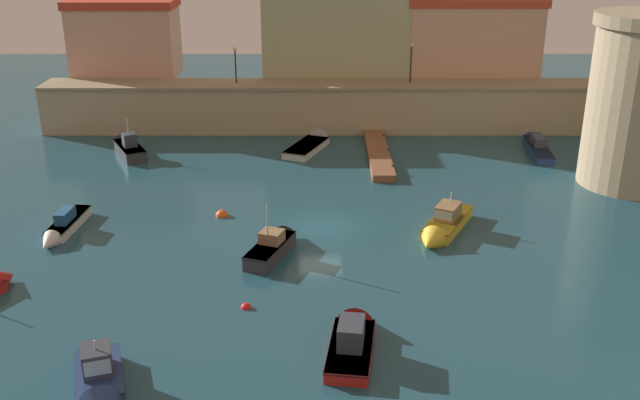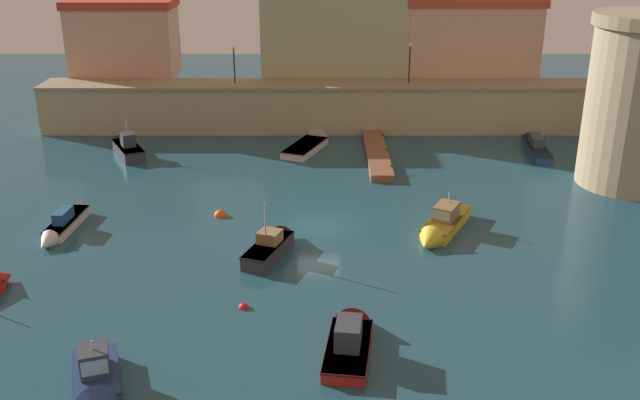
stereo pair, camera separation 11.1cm
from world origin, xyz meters
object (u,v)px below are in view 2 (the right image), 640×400
object	(u,v)px
moored_boat_1	(274,244)
moored_boat_2	(442,226)
quay_lamp_0	(235,59)
moored_boat_0	(98,384)
moored_boat_7	(351,335)
moored_boat_5	(313,143)
moored_boat_4	(62,227)
mooring_buoy_1	(221,216)
quay_lamp_1	(411,56)
moored_boat_8	(536,145)
mooring_buoy_0	(245,308)
moored_boat_6	(127,146)

from	to	relation	value
moored_boat_1	moored_boat_2	world-z (taller)	moored_boat_1
quay_lamp_0	moored_boat_2	bearing A→B (deg)	-57.03
moored_boat_0	moored_boat_7	bearing A→B (deg)	92.00
moored_boat_5	moored_boat_7	world-z (taller)	moored_boat_7
moored_boat_4	mooring_buoy_1	size ratio (longest dim) A/B	7.56
moored_boat_0	quay_lamp_1	bearing A→B (deg)	138.81
moored_boat_1	moored_boat_7	world-z (taller)	moored_boat_1
moored_boat_0	moored_boat_8	xyz separation A→B (m)	(25.29, 30.98, -0.09)
moored_boat_8	mooring_buoy_1	world-z (taller)	moored_boat_8
moored_boat_4	quay_lamp_0	bearing A→B (deg)	164.42
moored_boat_5	mooring_buoy_0	world-z (taller)	moored_boat_5
moored_boat_7	quay_lamp_1	bearing A→B (deg)	-2.86
moored_boat_2	mooring_buoy_0	xyz separation A→B (m)	(-10.54, -8.42, -0.48)
moored_boat_4	moored_boat_6	bearing A→B (deg)	-175.67
moored_boat_6	mooring_buoy_0	bearing A→B (deg)	178.37
moored_boat_6	mooring_buoy_1	distance (m)	15.28
mooring_buoy_0	quay_lamp_1	bearing A→B (deg)	69.91
moored_boat_0	moored_boat_7	xyz separation A→B (m)	(9.80, 3.51, -0.07)
moored_boat_8	quay_lamp_1	bearing A→B (deg)	62.91
moored_boat_2	moored_boat_4	bearing A→B (deg)	-63.02
moored_boat_0	mooring_buoy_1	bearing A→B (deg)	154.56
moored_boat_5	moored_boat_2	bearing A→B (deg)	-133.92
moored_boat_5	moored_boat_4	bearing A→B (deg)	161.38
moored_boat_4	moored_boat_7	distance (m)	19.94
quay_lamp_1	moored_boat_8	xyz separation A→B (m)	(9.35, -5.73, -5.84)
moored_boat_5	quay_lamp_1	bearing A→B (deg)	-37.36
moored_boat_2	moored_boat_8	world-z (taller)	moored_boat_2
moored_boat_2	mooring_buoy_1	xyz separation A→B (m)	(-13.07, 2.66, -0.48)
moored_boat_2	moored_boat_6	world-z (taller)	moored_boat_6
quay_lamp_0	moored_boat_5	world-z (taller)	quay_lamp_0
moored_boat_8	mooring_buoy_0	world-z (taller)	moored_boat_8
mooring_buoy_1	moored_boat_7	bearing A→B (deg)	-62.38
moored_boat_6	moored_boat_4	bearing A→B (deg)	152.57
moored_boat_4	moored_boat_8	world-z (taller)	moored_boat_8
moored_boat_2	moored_boat_7	bearing A→B (deg)	0.92
quay_lamp_1	moored_boat_7	bearing A→B (deg)	-100.48
quay_lamp_1	mooring_buoy_1	distance (m)	24.19
quay_lamp_0	quay_lamp_1	size ratio (longest dim) A/B	0.91
quay_lamp_0	mooring_buoy_0	bearing A→B (deg)	-83.31
moored_boat_1	moored_boat_4	distance (m)	12.67
moored_boat_8	mooring_buoy_0	xyz separation A→B (m)	(-20.36, -24.38, -0.42)
moored_boat_4	mooring_buoy_0	world-z (taller)	moored_boat_4
moored_boat_2	mooring_buoy_0	world-z (taller)	moored_boat_2
quay_lamp_0	moored_boat_8	size ratio (longest dim) A/B	0.41
moored_boat_0	moored_boat_2	size ratio (longest dim) A/B	0.75
moored_boat_2	moored_boat_4	world-z (taller)	moored_boat_2
quay_lamp_1	moored_boat_6	bearing A→B (deg)	-163.61
moored_boat_4	moored_boat_5	xyz separation A→B (m)	(14.30, 16.80, -0.09)
quay_lamp_0	moored_boat_1	distance (m)	25.22
mooring_buoy_0	moored_boat_6	bearing A→B (deg)	115.78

